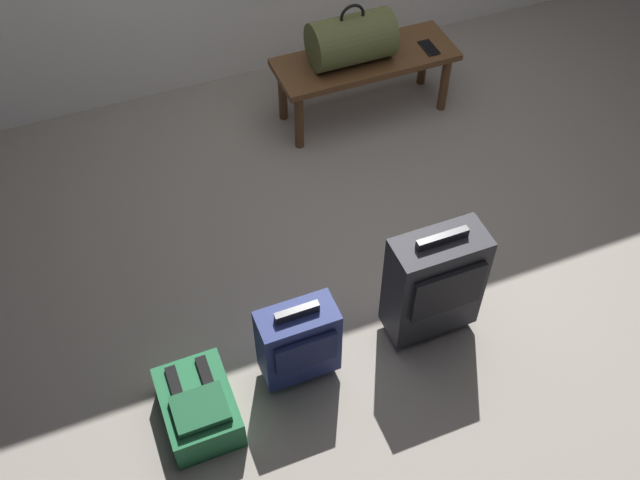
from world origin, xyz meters
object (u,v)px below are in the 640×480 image
at_px(suitcase_upright_charcoal, 435,283).
at_px(backpack_green, 199,407).
at_px(cell_phone, 429,48).
at_px(suitcase_small_navy, 298,342).
at_px(bench, 365,66).
at_px(duffel_bag_olive, 351,39).

relative_size(suitcase_upright_charcoal, backpack_green, 1.62).
height_order(cell_phone, suitcase_small_navy, suitcase_small_navy).
relative_size(bench, cell_phone, 6.94).
bearing_deg(duffel_bag_olive, bench, -0.00).
xyz_separation_m(suitcase_upright_charcoal, suitcase_small_navy, (-0.61, -0.01, -0.08)).
relative_size(bench, suitcase_small_navy, 2.17).
bearing_deg(cell_phone, suitcase_upright_charcoal, -116.05).
xyz_separation_m(duffel_bag_olive, backpack_green, (-1.31, -1.53, -0.42)).
distance_m(bench, suitcase_small_navy, 1.76).
relative_size(cell_phone, suitcase_upright_charcoal, 0.23).
distance_m(duffel_bag_olive, cell_phone, 0.46).
bearing_deg(duffel_bag_olive, cell_phone, -7.40).
bearing_deg(bench, backpack_green, -132.47).
xyz_separation_m(bench, suitcase_upright_charcoal, (-0.34, -1.46, -0.01)).
xyz_separation_m(duffel_bag_olive, cell_phone, (0.44, -0.06, -0.13)).
bearing_deg(suitcase_upright_charcoal, cell_phone, 63.95).
bearing_deg(bench, duffel_bag_olive, 180.00).
bearing_deg(suitcase_upright_charcoal, backpack_green, -176.57).
height_order(suitcase_small_navy, backpack_green, suitcase_small_navy).
height_order(bench, cell_phone, cell_phone).
bearing_deg(suitcase_upright_charcoal, suitcase_small_navy, -178.87).
bearing_deg(suitcase_small_navy, suitcase_upright_charcoal, 1.13).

